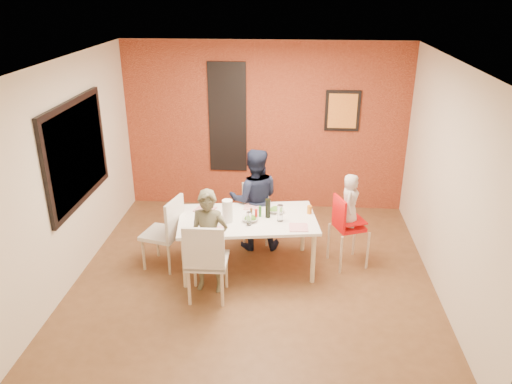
# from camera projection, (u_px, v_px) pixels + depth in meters

# --- Properties ---
(ground) EXTENTS (4.50, 4.50, 0.00)m
(ground) POSITION_uv_depth(u_px,v_px,m) (254.00, 276.00, 6.43)
(ground) COLOR brown
(ground) RESTS_ON ground
(ceiling) EXTENTS (4.50, 4.50, 0.02)m
(ceiling) POSITION_uv_depth(u_px,v_px,m) (254.00, 62.00, 5.37)
(ceiling) COLOR silver
(ceiling) RESTS_ON wall_back
(wall_back) EXTENTS (4.50, 0.02, 2.70)m
(wall_back) POSITION_uv_depth(u_px,v_px,m) (265.00, 127.00, 7.96)
(wall_back) COLOR #EEE0C5
(wall_back) RESTS_ON ground
(wall_front) EXTENTS (4.50, 0.02, 2.70)m
(wall_front) POSITION_uv_depth(u_px,v_px,m) (231.00, 285.00, 3.83)
(wall_front) COLOR #EEE0C5
(wall_front) RESTS_ON ground
(wall_left) EXTENTS (0.02, 4.50, 2.70)m
(wall_left) POSITION_uv_depth(u_px,v_px,m) (70.00, 173.00, 6.06)
(wall_left) COLOR #EEE0C5
(wall_left) RESTS_ON ground
(wall_right) EXTENTS (0.02, 4.50, 2.70)m
(wall_right) POSITION_uv_depth(u_px,v_px,m) (449.00, 184.00, 5.74)
(wall_right) COLOR #EEE0C5
(wall_right) RESTS_ON ground
(brick_accent_wall) EXTENTS (4.50, 0.02, 2.70)m
(brick_accent_wall) POSITION_uv_depth(u_px,v_px,m) (265.00, 128.00, 7.95)
(brick_accent_wall) COLOR maroon
(brick_accent_wall) RESTS_ON ground
(picture_window_frame) EXTENTS (0.05, 1.70, 1.30)m
(picture_window_frame) POSITION_uv_depth(u_px,v_px,m) (77.00, 153.00, 6.16)
(picture_window_frame) COLOR black
(picture_window_frame) RESTS_ON wall_left
(picture_window_pane) EXTENTS (0.02, 1.55, 1.15)m
(picture_window_pane) POSITION_uv_depth(u_px,v_px,m) (78.00, 153.00, 6.16)
(picture_window_pane) COLOR black
(picture_window_pane) RESTS_ON wall_left
(glassblock_strip) EXTENTS (0.55, 0.03, 1.70)m
(glassblock_strip) POSITION_uv_depth(u_px,v_px,m) (228.00, 118.00, 7.92)
(glassblock_strip) COLOR silver
(glassblock_strip) RESTS_ON wall_back
(glassblock_surround) EXTENTS (0.60, 0.03, 1.76)m
(glassblock_surround) POSITION_uv_depth(u_px,v_px,m) (228.00, 118.00, 7.91)
(glassblock_surround) COLOR black
(glassblock_surround) RESTS_ON wall_back
(art_print_frame) EXTENTS (0.54, 0.03, 0.64)m
(art_print_frame) POSITION_uv_depth(u_px,v_px,m) (342.00, 111.00, 7.73)
(art_print_frame) COLOR black
(art_print_frame) RESTS_ON wall_back
(art_print_canvas) EXTENTS (0.44, 0.01, 0.54)m
(art_print_canvas) POSITION_uv_depth(u_px,v_px,m) (343.00, 111.00, 7.71)
(art_print_canvas) COLOR #F09C35
(art_print_canvas) RESTS_ON wall_back
(dining_table) EXTENTS (1.86, 1.21, 0.72)m
(dining_table) POSITION_uv_depth(u_px,v_px,m) (247.00, 223.00, 6.37)
(dining_table) COLOR white
(dining_table) RESTS_ON ground
(chair_near) EXTENTS (0.48, 0.48, 1.02)m
(chair_near) POSITION_uv_depth(u_px,v_px,m) (206.00, 258.00, 5.72)
(chair_near) COLOR beige
(chair_near) RESTS_ON ground
(chair_far) EXTENTS (0.42, 0.42, 0.84)m
(chair_far) POSITION_uv_depth(u_px,v_px,m) (255.00, 209.00, 7.20)
(chair_far) COLOR silver
(chair_far) RESTS_ON ground
(chair_left) EXTENTS (0.55, 0.55, 0.98)m
(chair_left) POSITION_uv_depth(u_px,v_px,m) (167.00, 229.00, 6.44)
(chair_left) COLOR silver
(chair_left) RESTS_ON ground
(high_chair) EXTENTS (0.53, 0.53, 0.98)m
(high_chair) POSITION_uv_depth(u_px,v_px,m) (346.00, 224.00, 6.47)
(high_chair) COLOR red
(high_chair) RESTS_ON ground
(child_near) EXTENTS (0.50, 0.35, 1.30)m
(child_near) POSITION_uv_depth(u_px,v_px,m) (209.00, 242.00, 5.92)
(child_near) COLOR brown
(child_near) RESTS_ON ground
(child_far) EXTENTS (0.76, 0.62, 1.46)m
(child_far) POSITION_uv_depth(u_px,v_px,m) (255.00, 199.00, 6.88)
(child_far) COLOR black
(child_far) RESTS_ON ground
(toddler) EXTENTS (0.30, 0.39, 0.70)m
(toddler) POSITION_uv_depth(u_px,v_px,m) (350.00, 200.00, 6.36)
(toddler) COLOR beige
(toddler) RESTS_ON high_chair
(plate_near_left) EXTENTS (0.28, 0.28, 0.01)m
(plate_near_left) POSITION_uv_depth(u_px,v_px,m) (214.00, 231.00, 6.00)
(plate_near_left) COLOR white
(plate_near_left) RESTS_ON dining_table
(plate_far_mid) EXTENTS (0.21, 0.21, 0.01)m
(plate_far_mid) POSITION_uv_depth(u_px,v_px,m) (252.00, 207.00, 6.65)
(plate_far_mid) COLOR white
(plate_far_mid) RESTS_ON dining_table
(plate_near_right) EXTENTS (0.24, 0.24, 0.01)m
(plate_near_right) POSITION_uv_depth(u_px,v_px,m) (299.00, 227.00, 6.09)
(plate_near_right) COLOR white
(plate_near_right) RESTS_ON dining_table
(plate_far_left) EXTENTS (0.31, 0.31, 0.01)m
(plate_far_left) POSITION_uv_depth(u_px,v_px,m) (205.00, 209.00, 6.57)
(plate_far_left) COLOR silver
(plate_far_left) RESTS_ON dining_table
(salad_bowl_a) EXTENTS (0.21, 0.21, 0.05)m
(salad_bowl_a) POSITION_uv_depth(u_px,v_px,m) (250.00, 219.00, 6.26)
(salad_bowl_a) COLOR silver
(salad_bowl_a) RESTS_ON dining_table
(salad_bowl_b) EXTENTS (0.27, 0.27, 0.05)m
(salad_bowl_b) POSITION_uv_depth(u_px,v_px,m) (276.00, 210.00, 6.51)
(salad_bowl_b) COLOR silver
(salad_bowl_b) RESTS_ON dining_table
(wine_bottle) EXTENTS (0.07, 0.07, 0.25)m
(wine_bottle) POSITION_uv_depth(u_px,v_px,m) (268.00, 208.00, 6.32)
(wine_bottle) COLOR black
(wine_bottle) RESTS_ON dining_table
(wine_glass_a) EXTENTS (0.06, 0.06, 0.18)m
(wine_glass_a) POSITION_uv_depth(u_px,v_px,m) (249.00, 219.00, 6.13)
(wine_glass_a) COLOR white
(wine_glass_a) RESTS_ON dining_table
(wine_glass_b) EXTENTS (0.08, 0.08, 0.22)m
(wine_glass_b) POSITION_uv_depth(u_px,v_px,m) (280.00, 213.00, 6.23)
(wine_glass_b) COLOR white
(wine_glass_b) RESTS_ON dining_table
(paper_towel_roll) EXTENTS (0.13, 0.13, 0.29)m
(paper_towel_roll) POSITION_uv_depth(u_px,v_px,m) (227.00, 211.00, 6.20)
(paper_towel_roll) COLOR white
(paper_towel_roll) RESTS_ON dining_table
(condiment_red) EXTENTS (0.04, 0.04, 0.14)m
(condiment_red) POSITION_uv_depth(u_px,v_px,m) (256.00, 214.00, 6.29)
(condiment_red) COLOR red
(condiment_red) RESTS_ON dining_table
(condiment_green) EXTENTS (0.04, 0.04, 0.14)m
(condiment_green) POSITION_uv_depth(u_px,v_px,m) (260.00, 211.00, 6.36)
(condiment_green) COLOR #2A6D24
(condiment_green) RESTS_ON dining_table
(condiment_brown) EXTENTS (0.03, 0.03, 0.12)m
(condiment_brown) POSITION_uv_depth(u_px,v_px,m) (251.00, 213.00, 6.35)
(condiment_brown) COLOR brown
(condiment_brown) RESTS_ON dining_table
(sippy_cup) EXTENTS (0.06, 0.06, 0.11)m
(sippy_cup) POSITION_uv_depth(u_px,v_px,m) (309.00, 210.00, 6.45)
(sippy_cup) COLOR orange
(sippy_cup) RESTS_ON dining_table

